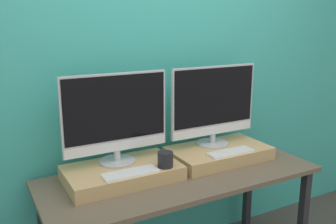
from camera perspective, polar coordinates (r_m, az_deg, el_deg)
The scene contains 9 objects.
wall_back at distance 2.53m, azimuth -2.69°, elevation 5.42°, with size 8.00×0.04×2.60m.
workbench at distance 2.36m, azimuth 1.93°, elevation -11.13°, with size 1.71×0.68×0.75m.
wooden_riser_left at distance 2.25m, azimuth -7.00°, elevation -9.20°, with size 0.66×0.39×0.08m.
monitor_left at distance 2.21m, azimuth -7.95°, elevation -0.69°, with size 0.64×0.22×0.54m.
keyboard_left at distance 2.12m, azimuth -5.73°, elevation -9.20°, with size 0.32×0.11×0.01m.
mug at distance 2.19m, azimuth -0.40°, elevation -7.25°, with size 0.09×0.09×0.09m.
wooden_riser_right at distance 2.56m, azimuth 7.70°, elevation -6.24°, with size 0.66×0.39×0.08m.
monitor_right at distance 2.53m, azimuth 6.97°, elevation 1.23°, with size 0.64×0.22×0.54m.
keyboard_right at distance 2.45m, azimuth 9.52°, elevation -6.05°, with size 0.32×0.11×0.01m.
Camera 1 is at (-1.09, -1.50, 1.68)m, focal length 40.00 mm.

